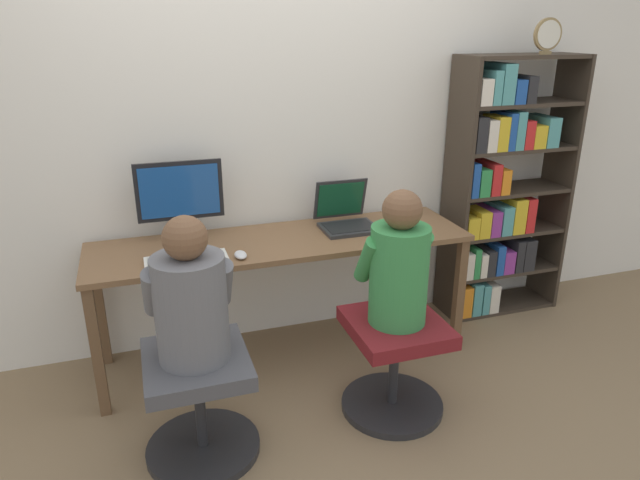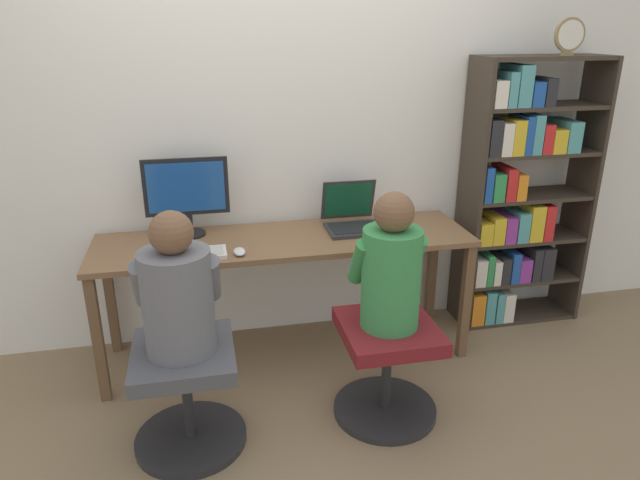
{
  "view_description": "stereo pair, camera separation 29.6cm",
  "coord_description": "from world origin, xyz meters",
  "views": [
    {
      "loc": [
        -0.71,
        -2.54,
        1.82
      ],
      "look_at": [
        0.16,
        0.09,
        0.77
      ],
      "focal_mm": 32.0,
      "sensor_mm": 36.0,
      "label": 1
    },
    {
      "loc": [
        -0.43,
        -2.61,
        1.82
      ],
      "look_at": [
        0.16,
        0.09,
        0.77
      ],
      "focal_mm": 32.0,
      "sensor_mm": 36.0,
      "label": 2
    }
  ],
  "objects": [
    {
      "name": "ground_plane",
      "position": [
        0.0,
        0.0,
        0.0
      ],
      "size": [
        14.0,
        14.0,
        0.0
      ],
      "primitive_type": "plane",
      "color": "#846B4C"
    },
    {
      "name": "wall_back",
      "position": [
        0.0,
        0.63,
        1.3
      ],
      "size": [
        10.0,
        0.05,
        2.6
      ],
      "color": "white",
      "rests_on": "ground_plane"
    },
    {
      "name": "desk",
      "position": [
        0.0,
        0.28,
        0.65
      ],
      "size": [
        2.06,
        0.57,
        0.73
      ],
      "color": "brown",
      "rests_on": "ground_plane"
    },
    {
      "name": "desktop_monitor",
      "position": [
        -0.51,
        0.44,
        0.96
      ],
      "size": [
        0.45,
        0.17,
        0.43
      ],
      "color": "black",
      "rests_on": "desk"
    },
    {
      "name": "laptop",
      "position": [
        0.4,
        0.36,
        0.78
      ],
      "size": [
        0.31,
        0.32,
        0.26
      ],
      "color": "#2D2D30",
      "rests_on": "desk"
    },
    {
      "name": "keyboard",
      "position": [
        -0.53,
        0.12,
        0.74
      ],
      "size": [
        0.4,
        0.16,
        0.03
      ],
      "color": "silver",
      "rests_on": "desk"
    },
    {
      "name": "computer_mouse_by_keyboard",
      "position": [
        -0.26,
        0.1,
        0.74
      ],
      "size": [
        0.06,
        0.1,
        0.03
      ],
      "color": "silver",
      "rests_on": "desk"
    },
    {
      "name": "office_chair_left",
      "position": [
        -0.56,
        -0.38,
        0.28
      ],
      "size": [
        0.51,
        0.51,
        0.5
      ],
      "color": "#262628",
      "rests_on": "ground_plane"
    },
    {
      "name": "office_chair_right",
      "position": [
        0.39,
        -0.37,
        0.28
      ],
      "size": [
        0.51,
        0.51,
        0.5
      ],
      "color": "#262628",
      "rests_on": "ground_plane"
    },
    {
      "name": "person_at_monitor",
      "position": [
        -0.56,
        -0.38,
        0.77
      ],
      "size": [
        0.37,
        0.32,
        0.63
      ],
      "color": "slate",
      "rests_on": "office_chair_left"
    },
    {
      "name": "person_at_laptop",
      "position": [
        0.39,
        -0.36,
        0.78
      ],
      "size": [
        0.34,
        0.31,
        0.65
      ],
      "color": "#388C47",
      "rests_on": "office_chair_right"
    },
    {
      "name": "bookshelf",
      "position": [
        1.47,
        0.41,
        0.82
      ],
      "size": [
        0.79,
        0.3,
        1.66
      ],
      "color": "#382D23",
      "rests_on": "ground_plane"
    },
    {
      "name": "desk_clock",
      "position": [
        1.61,
        0.34,
        1.76
      ],
      "size": [
        0.18,
        0.03,
        0.2
      ],
      "color": "olive",
      "rests_on": "bookshelf"
    }
  ]
}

